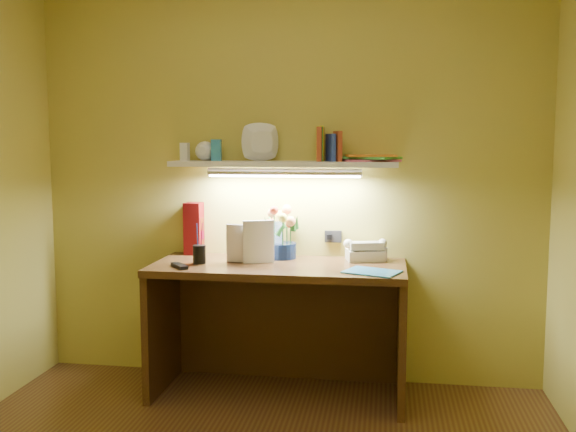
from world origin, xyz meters
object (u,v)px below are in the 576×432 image
object	(u,v)px
telephone	(365,250)
desk_clock	(380,254)
desk	(278,330)
whisky_bottle	(197,231)
flower_bouquet	(281,231)

from	to	relation	value
telephone	desk_clock	world-z (taller)	telephone
desk	telephone	size ratio (longest dim) A/B	6.74
desk_clock	whisky_bottle	bearing A→B (deg)	165.93
telephone	whisky_bottle	bearing A→B (deg)	164.05
desk	telephone	xyz separation A→B (m)	(0.47, 0.19, 0.44)
desk	whisky_bottle	bearing A→B (deg)	155.78
desk	whisky_bottle	size ratio (longest dim) A/B	4.91
desk	whisky_bottle	world-z (taller)	whisky_bottle
desk_clock	telephone	bearing A→B (deg)	164.92
whisky_bottle	telephone	bearing A→B (deg)	-3.19
flower_bouquet	desk_clock	xyz separation A→B (m)	(0.57, -0.01, -0.12)
flower_bouquet	desk_clock	world-z (taller)	flower_bouquet
telephone	desk_clock	size ratio (longest dim) A/B	2.61
desk	telephone	world-z (taller)	telephone
telephone	desk_clock	xyz separation A→B (m)	(0.08, -0.01, -0.02)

